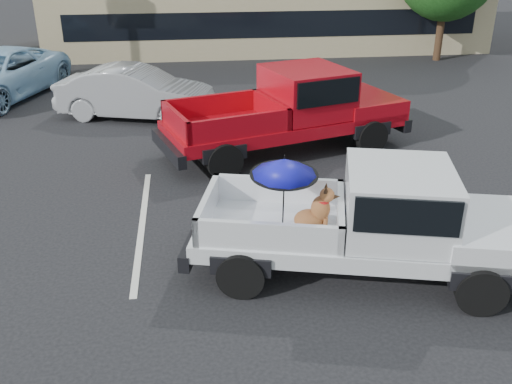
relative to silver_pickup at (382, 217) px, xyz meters
The scene contains 6 objects.
ground 1.48m from the silver_pickup, 167.49° to the left, with size 90.00×90.00×0.00m, color black.
stripe_left 4.72m from the silver_pickup, 151.03° to the left, with size 0.12×5.00×0.01m, color silver.
stripe_right 3.16m from the silver_pickup, 48.38° to the left, with size 0.12×5.00×0.01m, color silver.
silver_pickup is the anchor object (origin of this frame).
red_pickup 6.04m from the silver_pickup, 91.66° to the left, with size 6.74×4.02×2.10m.
silver_sedan 10.38m from the silver_pickup, 115.98° to the left, with size 1.63×4.68×1.54m, color #9EA0A5.
Camera 1 is at (-2.00, -8.06, 5.27)m, focal length 40.00 mm.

